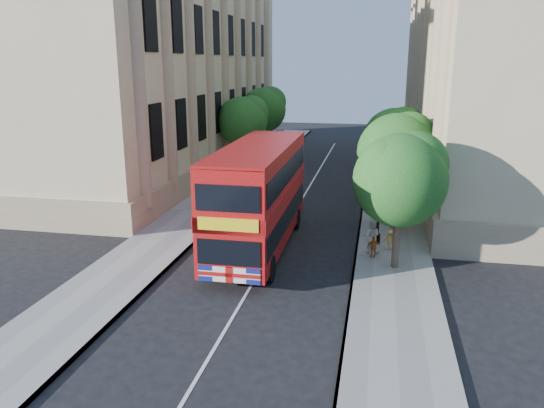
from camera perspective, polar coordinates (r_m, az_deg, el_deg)
The scene contains 17 objects.
ground at distance 22.02m, azimuth -2.25°, elevation -8.77°, with size 120.00×120.00×0.00m, color black.
pavement_right at distance 30.86m, azimuth 12.67°, elevation -1.94°, with size 3.50×80.00×0.12m, color gray.
pavement_left at distance 32.61m, azimuth -7.94°, elevation -0.80°, with size 3.50×80.00×0.12m, color gray.
building_right at distance 44.47m, azimuth 23.83°, elevation 13.98°, with size 12.00×38.00×18.00m, color tan.
building_left at distance 47.37m, azimuth -12.13°, elevation 14.88°, with size 12.00×38.00×18.00m, color tan.
tree_right_near at distance 23.08m, azimuth 13.74°, elevation 3.03°, with size 4.00×4.00×6.08m.
tree_right_mid at distance 28.95m, azimuth 13.38°, elevation 5.82°, with size 4.20×4.20×6.37m.
tree_right_far at distance 34.90m, azimuth 13.11°, elevation 7.14°, with size 4.00×4.00×6.15m.
tree_left_far at distance 43.19m, azimuth -3.12°, elevation 9.14°, with size 4.00×4.00×6.30m.
tree_left_back at distance 50.92m, azimuth -0.84°, elevation 10.35°, with size 4.20×4.20×6.65m.
lamp_post at distance 26.34m, azimuth 11.47°, elevation 0.74°, with size 0.32×0.32×5.16m.
double_decker_bus at distance 25.30m, azimuth -1.45°, elevation 1.07°, with size 2.98×10.90×5.02m.
box_van at distance 32.46m, azimuth -0.66°, elevation 1.61°, with size 2.01×4.81×2.74m.
police_constable at distance 21.88m, azimuth -3.41°, elevation -6.34°, with size 0.67×0.44×1.84m, color black.
woman_pedestrian at distance 25.40m, azimuth 10.64°, elevation -3.42°, with size 0.81×0.63×1.66m, color silver.
child_a at distance 24.96m, azimuth 10.87°, elevation -4.54°, with size 0.60×0.25×1.03m, color #C66522.
child_b at distance 26.22m, azimuth 12.55°, elevation -3.73°, with size 0.63×0.36×0.98m, color #E6B14E.
Camera 1 is at (4.83, -19.55, 8.89)m, focal length 35.00 mm.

